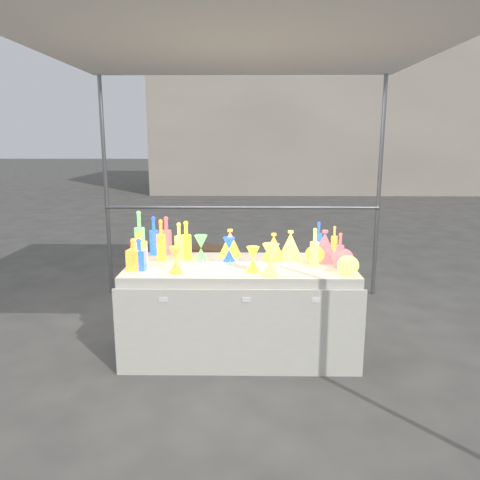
{
  "coord_description": "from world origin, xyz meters",
  "views": [
    {
      "loc": [
        0.05,
        -3.63,
        1.73
      ],
      "look_at": [
        0.0,
        0.0,
        0.95
      ],
      "focal_mm": 35.0,
      "sensor_mm": 36.0,
      "label": 1
    }
  ],
  "objects_px": {
    "hourglass_0": "(176,260)",
    "cardboard_box_closed": "(208,260)",
    "display_table": "(240,309)",
    "decanter_0": "(139,249)",
    "lampshade_0": "(230,243)"
  },
  "relations": [
    {
      "from": "cardboard_box_closed",
      "to": "lampshade_0",
      "type": "bearing_deg",
      "value": -64.12
    },
    {
      "from": "cardboard_box_closed",
      "to": "lampshade_0",
      "type": "xyz_separation_m",
      "value": [
        0.36,
        -2.06,
        0.69
      ]
    },
    {
      "from": "display_table",
      "to": "decanter_0",
      "type": "distance_m",
      "value": 0.95
    },
    {
      "from": "decanter_0",
      "to": "display_table",
      "type": "bearing_deg",
      "value": -4.02
    },
    {
      "from": "decanter_0",
      "to": "lampshade_0",
      "type": "height_order",
      "value": "decanter_0"
    },
    {
      "from": "hourglass_0",
      "to": "decanter_0",
      "type": "bearing_deg",
      "value": 150.12
    },
    {
      "from": "display_table",
      "to": "cardboard_box_closed",
      "type": "distance_m",
      "value": 2.4
    },
    {
      "from": "display_table",
      "to": "decanter_0",
      "type": "bearing_deg",
      "value": -175.18
    },
    {
      "from": "display_table",
      "to": "decanter_0",
      "type": "height_order",
      "value": "decanter_0"
    },
    {
      "from": "display_table",
      "to": "hourglass_0",
      "type": "height_order",
      "value": "hourglass_0"
    },
    {
      "from": "hourglass_0",
      "to": "cardboard_box_closed",
      "type": "bearing_deg",
      "value": 89.46
    },
    {
      "from": "hourglass_0",
      "to": "display_table",
      "type": "bearing_deg",
      "value": 27.37
    },
    {
      "from": "decanter_0",
      "to": "hourglass_0",
      "type": "relative_size",
      "value": 1.39
    },
    {
      "from": "display_table",
      "to": "lampshade_0",
      "type": "height_order",
      "value": "lampshade_0"
    },
    {
      "from": "cardboard_box_closed",
      "to": "decanter_0",
      "type": "distance_m",
      "value": 2.54
    }
  ]
}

